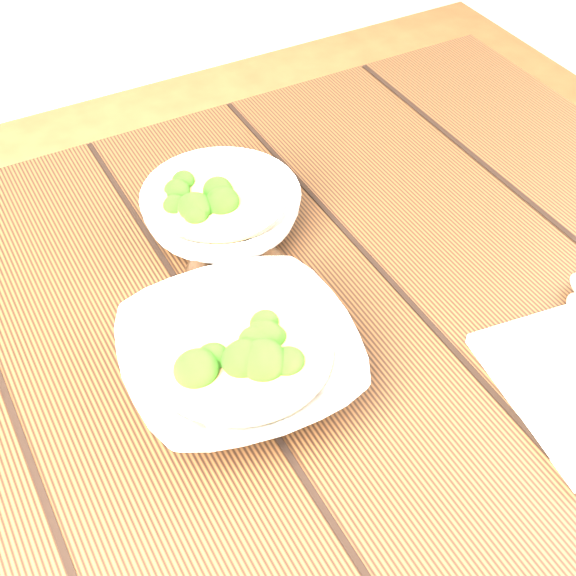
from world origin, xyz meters
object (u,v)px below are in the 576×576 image
at_px(soup_bowl_back, 222,211).
at_px(table, 243,412).
at_px(soup_bowl_front, 240,358).
at_px(trivet, 238,276).

bearing_deg(soup_bowl_back, table, -110.27).
bearing_deg(table, soup_bowl_front, -112.02).
height_order(soup_bowl_front, trivet, soup_bowl_front).
xyz_separation_m(soup_bowl_front, soup_bowl_back, (0.08, 0.20, 0.00)).
relative_size(table, soup_bowl_back, 6.06).
height_order(table, soup_bowl_front, soup_bowl_front).
bearing_deg(soup_bowl_front, soup_bowl_back, 69.33).
bearing_deg(table, trivet, 63.48).
bearing_deg(soup_bowl_back, soup_bowl_front, -110.67).
height_order(table, trivet, trivet).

